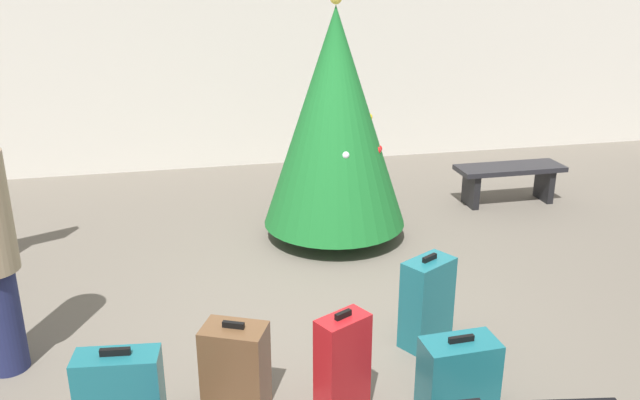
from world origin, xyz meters
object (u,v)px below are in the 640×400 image
at_px(suitcase_3, 236,369).
at_px(suitcase_4, 342,367).
at_px(holiday_tree, 335,119).
at_px(waiting_bench, 509,176).
at_px(suitcase_0, 458,375).
at_px(suitcase_1, 427,303).

xyz_separation_m(suitcase_3, suitcase_4, (0.67, -0.22, 0.06)).
xyz_separation_m(holiday_tree, waiting_bench, (2.38, 0.60, -0.96)).
distance_m(holiday_tree, suitcase_4, 3.16).
distance_m(suitcase_0, suitcase_1, 0.81).
relative_size(holiday_tree, suitcase_3, 3.91).
bearing_deg(holiday_tree, suitcase_3, -115.98).
bearing_deg(suitcase_0, suitcase_4, 172.92).
xyz_separation_m(waiting_bench, suitcase_0, (-2.28, -3.64, -0.10)).
distance_m(waiting_bench, suitcase_3, 4.98).
bearing_deg(suitcase_0, suitcase_3, 167.66).
height_order(waiting_bench, suitcase_1, suitcase_1).
xyz_separation_m(suitcase_0, suitcase_1, (0.09, 0.80, 0.10)).
bearing_deg(holiday_tree, suitcase_0, -88.11).
relative_size(suitcase_0, suitcase_1, 0.73).
height_order(holiday_tree, suitcase_0, holiday_tree).
height_order(suitcase_0, suitcase_4, suitcase_4).
bearing_deg(suitcase_4, holiday_tree, 77.30).
height_order(suitcase_0, suitcase_3, suitcase_3).
relative_size(waiting_bench, suitcase_4, 1.73).
height_order(holiday_tree, suitcase_4, holiday_tree).
xyz_separation_m(holiday_tree, suitcase_0, (0.10, -3.04, -1.06)).
distance_m(holiday_tree, suitcase_3, 3.19).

